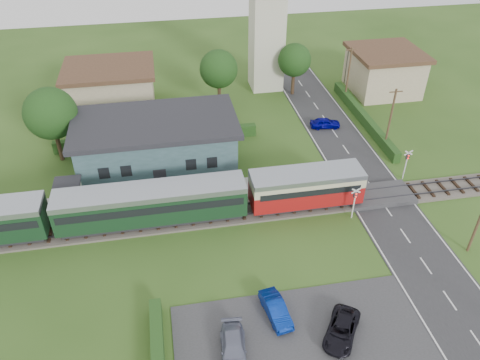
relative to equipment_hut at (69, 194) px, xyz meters
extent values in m
plane|color=#2D4C19|center=(18.00, -5.20, -1.75)|extent=(120.00, 120.00, 0.00)
cube|color=#4C443D|center=(18.00, -3.20, -1.65)|extent=(76.00, 3.20, 0.20)
cube|color=#3F3F47|center=(18.00, -3.92, -1.33)|extent=(76.00, 0.08, 0.15)
cube|color=#3F3F47|center=(18.00, -2.48, -1.33)|extent=(76.00, 0.08, 0.15)
cube|color=#28282B|center=(28.00, -5.20, -1.72)|extent=(6.00, 70.00, 0.05)
cube|color=#333335|center=(16.50, -17.20, -1.71)|extent=(17.00, 9.00, 0.08)
cube|color=#333335|center=(28.00, -3.20, -1.52)|extent=(6.20, 3.40, 0.45)
cube|color=gray|center=(8.00, 0.00, -1.52)|extent=(30.00, 3.00, 0.45)
cube|color=beige|center=(0.00, 0.00, -0.10)|extent=(2.00, 2.00, 2.40)
cube|color=#232328|center=(0.00, 0.00, 1.18)|extent=(2.30, 2.30, 0.15)
cube|color=#476973|center=(8.00, 5.80, 0.65)|extent=(15.00, 8.00, 4.80)
cube|color=#232328|center=(8.00, 5.80, 3.30)|extent=(16.00, 9.00, 0.50)
cube|color=#232328|center=(8.00, 1.86, -0.65)|extent=(1.20, 0.12, 2.20)
cube|color=black|center=(3.00, 1.86, 0.65)|extent=(1.00, 0.12, 1.20)
cube|color=black|center=(5.00, 1.86, 0.65)|extent=(1.00, 0.12, 1.20)
cube|color=black|center=(11.00, 1.86, 0.65)|extent=(1.00, 0.12, 1.20)
cube|color=black|center=(13.00, 1.86, 0.65)|extent=(1.00, 0.12, 1.20)
cube|color=#232328|center=(20.77, -3.20, -1.16)|extent=(9.00, 2.20, 0.50)
cube|color=#9D1112|center=(20.77, -3.20, -0.16)|extent=(10.00, 2.80, 1.80)
cube|color=beige|center=(20.77, -3.20, 1.09)|extent=(10.00, 2.82, 0.90)
cube|color=black|center=(20.77, -3.20, 0.74)|extent=(9.00, 2.88, 0.60)
cube|color=#959BA6|center=(20.77, -3.20, 1.74)|extent=(10.00, 2.90, 0.45)
cube|color=#232328|center=(7.17, -3.20, -1.16)|extent=(15.20, 2.20, 0.50)
cube|color=black|center=(7.17, -3.20, 0.34)|extent=(16.00, 2.80, 2.60)
cube|color=black|center=(7.17, -3.20, 0.74)|extent=(15.40, 2.86, 0.70)
cube|color=#959BA6|center=(7.17, -3.20, 1.74)|extent=(16.00, 2.90, 0.50)
cube|color=beige|center=(23.00, 22.80, 5.25)|extent=(4.00, 4.00, 14.00)
cube|color=tan|center=(3.00, 19.80, 0.75)|extent=(10.00, 8.00, 5.00)
cube|color=#472D1E|center=(3.00, 19.80, 3.50)|extent=(10.80, 8.80, 0.50)
cube|color=tan|center=(38.00, 18.80, 0.75)|extent=(8.00, 8.00, 5.00)
cube|color=#472D1E|center=(38.00, 18.80, 3.50)|extent=(8.80, 8.80, 0.50)
cube|color=#193814|center=(32.20, 10.80, -1.15)|extent=(0.80, 18.00, 1.20)
cube|color=#193814|center=(8.00, 10.30, -1.10)|extent=(22.00, 0.80, 1.30)
cylinder|color=#332316|center=(-2.00, 8.80, 0.32)|extent=(0.44, 0.44, 4.12)
sphere|color=#143311|center=(-2.00, 8.80, 3.65)|extent=(5.20, 5.20, 5.20)
cylinder|color=#332316|center=(16.00, 17.80, 0.18)|extent=(0.44, 0.44, 3.85)
sphere|color=#143311|center=(16.00, 17.80, 3.29)|extent=(4.60, 4.60, 4.60)
cylinder|color=#332316|center=(26.00, 19.80, 0.04)|extent=(0.44, 0.44, 3.58)
sphere|color=#143311|center=(26.00, 19.80, 2.93)|extent=(4.20, 4.20, 4.20)
cylinder|color=#473321|center=(32.20, -11.20, 1.75)|extent=(0.22, 0.22, 7.00)
cylinder|color=#473321|center=(32.20, 4.80, 1.75)|extent=(0.22, 0.22, 7.00)
cube|color=#473321|center=(32.20, 4.80, 4.95)|extent=(1.40, 0.10, 0.10)
cylinder|color=#473321|center=(32.20, 16.80, 1.75)|extent=(0.22, 0.22, 7.00)
cube|color=#473321|center=(32.20, 16.80, 4.95)|extent=(1.40, 0.10, 0.10)
cylinder|color=silver|center=(24.40, -5.60, -0.25)|extent=(0.12, 0.12, 3.00)
cube|color=#232328|center=(24.40, -5.60, 0.85)|extent=(0.35, 0.18, 0.55)
sphere|color=#FF190C|center=(24.40, -5.72, 1.00)|extent=(0.14, 0.14, 0.14)
sphere|color=#FF190C|center=(24.40, -5.72, 0.70)|extent=(0.14, 0.14, 0.14)
cube|color=silver|center=(24.40, -5.60, 1.25)|extent=(0.84, 0.05, 0.55)
cube|color=silver|center=(24.40, -5.60, 1.25)|extent=(0.84, 0.05, 0.55)
cylinder|color=silver|center=(31.60, -0.80, -0.25)|extent=(0.12, 0.12, 3.00)
cube|color=#232328|center=(31.60, -0.80, 0.85)|extent=(0.35, 0.18, 0.55)
sphere|color=#FF190C|center=(31.60, -0.92, 1.00)|extent=(0.14, 0.14, 0.14)
sphere|color=#FF190C|center=(31.60, -0.92, 0.70)|extent=(0.14, 0.14, 0.14)
cube|color=silver|center=(31.60, -0.80, 1.25)|extent=(0.84, 0.05, 0.55)
cube|color=silver|center=(31.60, -0.80, 1.25)|extent=(0.84, 0.05, 0.55)
cylinder|color=#3F3F47|center=(-4.00, 14.80, 0.75)|extent=(0.14, 0.14, 5.00)
sphere|color=orange|center=(-4.00, 14.80, 3.25)|extent=(0.30, 0.30, 0.30)
cylinder|color=#3F3F47|center=(34.00, 21.80, 0.75)|extent=(0.14, 0.14, 5.00)
sphere|color=orange|center=(34.00, 21.80, 3.25)|extent=(0.30, 0.30, 0.30)
imported|color=#03027F|center=(27.31, 10.34, -1.11)|extent=(3.58, 1.75, 1.18)
imported|color=navy|center=(15.22, -14.70, -1.07)|extent=(1.84, 3.78, 1.19)
imported|color=gray|center=(11.81, -17.25, -1.08)|extent=(2.05, 4.21, 1.18)
imported|color=black|center=(19.15, -17.10, -1.11)|extent=(3.78, 4.39, 1.12)
imported|color=gray|center=(13.35, -0.55, -0.52)|extent=(0.65, 0.52, 1.56)
imported|color=gray|center=(1.08, -0.62, -0.51)|extent=(0.67, 0.83, 1.58)
camera|label=1|loc=(9.00, -34.99, 25.21)|focal=35.00mm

